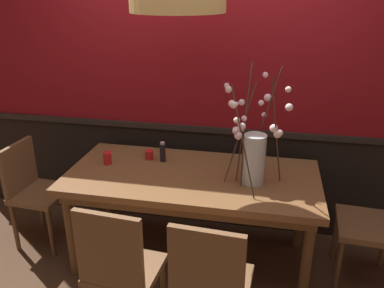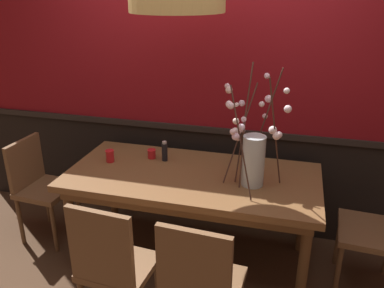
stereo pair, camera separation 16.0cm
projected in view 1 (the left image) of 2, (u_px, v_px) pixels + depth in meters
name	position (u px, v px, depth m)	size (l,w,h in m)	color
ground_plane	(192.00, 258.00, 3.22)	(24.00, 24.00, 0.00)	#4C3321
back_wall	(207.00, 85.00, 3.30)	(4.64, 0.14, 2.60)	black
dining_table	(192.00, 184.00, 2.97)	(1.86, 0.88, 0.76)	brown
chair_near_side_right	(211.00, 285.00, 2.16)	(0.44, 0.46, 0.97)	brown
chair_near_side_left	(119.00, 268.00, 2.30)	(0.44, 0.41, 0.96)	brown
chair_far_side_right	(243.00, 162.00, 3.72)	(0.44, 0.42, 0.92)	brown
chair_head_west_end	(34.00, 188.00, 3.27)	(0.42, 0.44, 0.88)	brown
chair_far_side_left	(177.00, 156.00, 3.85)	(0.43, 0.42, 0.94)	brown
chair_head_east_end	(381.00, 218.00, 2.79)	(0.45, 0.49, 0.98)	brown
vase_with_blossoms	(254.00, 153.00, 2.73)	(0.47, 0.51, 0.83)	silver
candle_holder_nearer_center	(107.00, 158.00, 3.09)	(0.07, 0.07, 0.10)	red
candle_holder_nearer_edge	(149.00, 155.00, 3.18)	(0.07, 0.07, 0.08)	red
condiment_bottle	(163.00, 152.00, 3.12)	(0.05, 0.05, 0.16)	black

